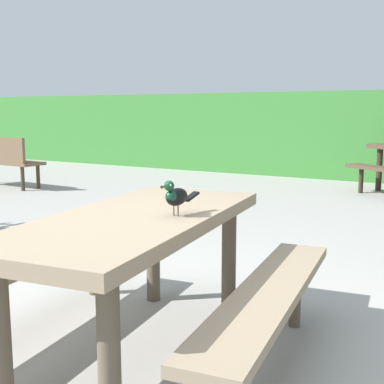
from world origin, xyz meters
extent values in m
plane|color=gray|center=(0.00, 0.00, 0.00)|extent=(60.00, 60.00, 0.00)
cube|color=#84725B|center=(0.11, 0.15, 0.70)|extent=(1.00, 1.89, 0.07)
cylinder|color=brown|center=(-0.06, -0.59, 0.33)|extent=(0.09, 0.09, 0.67)
cylinder|color=brown|center=(0.47, -0.51, 0.33)|extent=(0.09, 0.09, 0.67)
cylinder|color=brown|center=(-0.25, 0.81, 0.33)|extent=(0.09, 0.09, 0.67)
cylinder|color=brown|center=(0.28, 0.88, 0.33)|extent=(0.09, 0.09, 0.67)
cube|color=#84725B|center=(-0.59, 0.05, 0.41)|extent=(0.51, 1.73, 0.05)
cylinder|color=brown|center=(-0.67, 0.69, 0.20)|extent=(0.07, 0.07, 0.39)
cube|color=#84725B|center=(0.80, 0.24, 0.41)|extent=(0.51, 1.73, 0.05)
cylinder|color=brown|center=(0.72, 0.87, 0.20)|extent=(0.07, 0.07, 0.39)
ellipsoid|color=black|center=(0.31, 0.22, 0.84)|extent=(0.09, 0.16, 0.09)
ellipsoid|color=#0F3823|center=(0.30, 0.18, 0.84)|extent=(0.07, 0.07, 0.06)
sphere|color=#0F3823|center=(0.30, 0.16, 0.90)|extent=(0.05, 0.05, 0.05)
sphere|color=#EAE08C|center=(0.32, 0.15, 0.90)|extent=(0.01, 0.01, 0.01)
sphere|color=#EAE08C|center=(0.28, 0.15, 0.90)|extent=(0.01, 0.01, 0.01)
cone|color=black|center=(0.30, 0.12, 0.90)|extent=(0.02, 0.03, 0.02)
cube|color=black|center=(0.32, 0.34, 0.82)|extent=(0.05, 0.10, 0.04)
cylinder|color=#47423D|center=(0.32, 0.21, 0.77)|extent=(0.01, 0.01, 0.05)
cylinder|color=#47423D|center=(0.29, 0.22, 0.77)|extent=(0.01, 0.01, 0.05)
cylinder|color=#2E241A|center=(0.08, 6.60, 0.33)|extent=(0.09, 0.09, 0.67)
cylinder|color=#2E241A|center=(-0.11, 6.21, 0.20)|extent=(0.07, 0.07, 0.39)
cube|color=brown|center=(-5.33, 3.87, 0.41)|extent=(1.42, 0.50, 0.05)
cylinder|color=#3D2F21|center=(-4.76, 4.00, 0.20)|extent=(0.06, 0.06, 0.39)
cylinder|color=#3D2F21|center=(-4.78, 3.70, 0.20)|extent=(0.06, 0.06, 0.39)
camera|label=1|loc=(1.67, -1.94, 1.26)|focal=48.47mm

